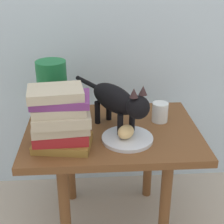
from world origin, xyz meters
name	(u,v)px	position (x,y,z in m)	size (l,w,h in m)	color
ground_plane	(112,222)	(0.00, 0.00, 0.00)	(6.00, 6.00, 0.00)	#B2A899
side_table	(112,145)	(0.00, 0.00, 0.43)	(0.72, 0.53, 0.50)	brown
plate	(127,138)	(0.05, -0.09, 0.51)	(0.20, 0.20, 0.01)	silver
bread_roll	(126,132)	(0.05, -0.10, 0.54)	(0.08, 0.06, 0.05)	#E0BC7A
cat	(118,101)	(0.02, -0.01, 0.64)	(0.29, 0.42, 0.23)	black
book_stack	(60,119)	(-0.20, -0.13, 0.62)	(0.23, 0.18, 0.24)	olive
green_vase	(53,91)	(-0.25, 0.12, 0.64)	(0.13, 0.13, 0.26)	#196B38
candle_jar	(160,113)	(0.21, 0.07, 0.54)	(0.07, 0.07, 0.08)	silver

